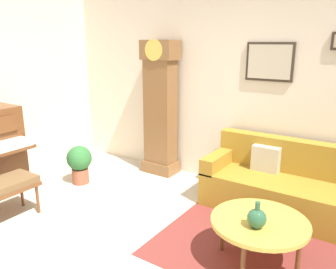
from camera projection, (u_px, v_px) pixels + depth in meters
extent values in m
cube|color=beige|center=(100.00, 262.00, 3.23)|extent=(6.40, 6.00, 0.10)
cube|color=beige|center=(216.00, 85.00, 4.76)|extent=(5.30, 0.10, 2.80)
cube|color=#33281E|center=(270.00, 62.00, 4.22)|extent=(0.60, 0.03, 0.48)
cube|color=#BCB299|center=(269.00, 62.00, 4.20)|extent=(0.54, 0.01, 0.42)
cube|color=maroon|center=(263.00, 252.00, 3.30)|extent=(2.10, 1.50, 0.01)
cube|color=brown|center=(4.00, 189.00, 3.81)|extent=(0.42, 0.70, 0.04)
cube|color=brown|center=(3.00, 184.00, 3.80)|extent=(0.40, 0.68, 0.08)
cylinder|color=brown|center=(38.00, 199.00, 4.02)|extent=(0.04, 0.04, 0.36)
cylinder|color=brown|center=(22.00, 192.00, 4.19)|extent=(0.04, 0.04, 0.36)
cube|color=brown|center=(161.00, 166.00, 5.33)|extent=(0.52, 0.34, 0.18)
cube|color=brown|center=(160.00, 117.00, 5.12)|extent=(0.44, 0.28, 1.78)
cube|color=brown|center=(160.00, 50.00, 4.86)|extent=(0.52, 0.32, 0.28)
cylinder|color=gold|center=(154.00, 50.00, 4.73)|extent=(0.30, 0.02, 0.30)
cylinder|color=gold|center=(158.00, 114.00, 5.07)|extent=(0.03, 0.03, 0.70)
cube|color=olive|center=(284.00, 196.00, 4.03)|extent=(1.90, 0.80, 0.42)
cube|color=olive|center=(294.00, 157.00, 4.16)|extent=(1.90, 0.20, 0.44)
cube|color=olive|center=(220.00, 160.00, 4.41)|extent=(0.18, 0.80, 0.20)
cube|color=#B7AD93|center=(266.00, 159.00, 4.20)|extent=(0.34, 0.12, 0.32)
cylinder|color=gold|center=(260.00, 222.00, 3.04)|extent=(0.88, 0.88, 0.04)
torus|color=brown|center=(260.00, 222.00, 3.04)|extent=(0.88, 0.88, 0.04)
cylinder|color=brown|center=(270.00, 226.00, 3.38)|extent=(0.04, 0.04, 0.40)
cylinder|color=brown|center=(298.00, 257.00, 2.90)|extent=(0.04, 0.04, 0.40)
cylinder|color=brown|center=(243.00, 264.00, 2.81)|extent=(0.04, 0.04, 0.40)
cylinder|color=brown|center=(222.00, 232.00, 3.29)|extent=(0.04, 0.04, 0.40)
cylinder|color=#234C33|center=(256.00, 227.00, 2.91)|extent=(0.09, 0.09, 0.01)
sphere|color=#285638|center=(257.00, 218.00, 2.89)|extent=(0.17, 0.17, 0.17)
cylinder|color=#285638|center=(258.00, 206.00, 2.86)|extent=(0.04, 0.04, 0.08)
cylinder|color=#935138|center=(80.00, 176.00, 4.90)|extent=(0.24, 0.24, 0.22)
sphere|color=#2D6B33|center=(79.00, 158.00, 4.83)|extent=(0.36, 0.36, 0.36)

